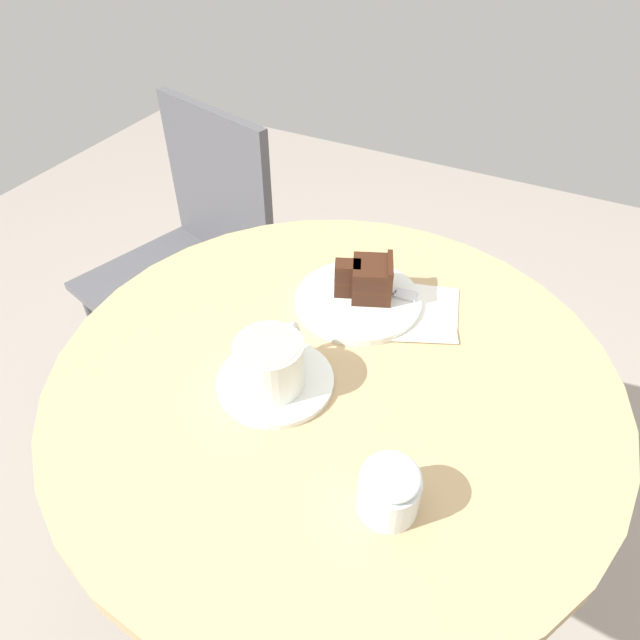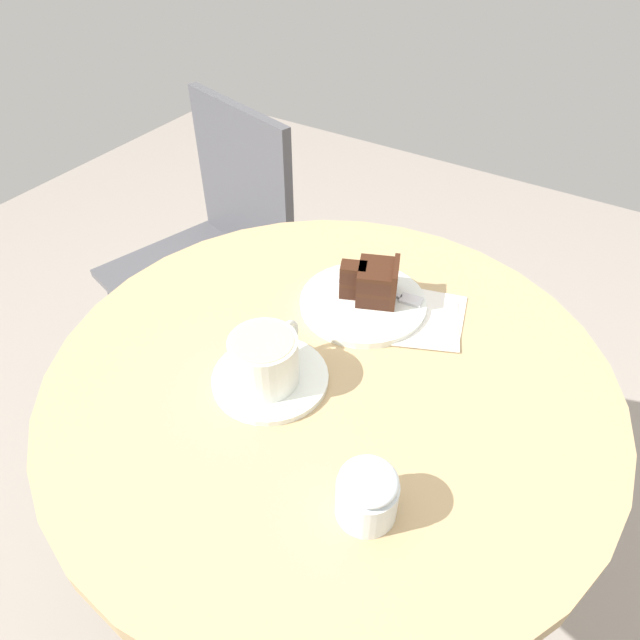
# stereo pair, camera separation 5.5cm
# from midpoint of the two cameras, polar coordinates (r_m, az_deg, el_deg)

# --- Properties ---
(ground_plane) EXTENTS (4.40, 4.40, 0.01)m
(ground_plane) POSITION_cam_midpoint_polar(r_m,az_deg,el_deg) (1.45, -0.35, -26.26)
(ground_plane) COLOR gray
(ground_plane) RESTS_ON ground
(cafe_table) EXTENTS (0.79, 0.79, 0.76)m
(cafe_table) POSITION_cam_midpoint_polar(r_m,az_deg,el_deg) (0.89, -0.52, -10.54)
(cafe_table) COLOR tan
(cafe_table) RESTS_ON ground
(saucer) EXTENTS (0.16, 0.16, 0.01)m
(saucer) POSITION_cam_midpoint_polar(r_m,az_deg,el_deg) (0.78, -6.47, -6.16)
(saucer) COLOR silver
(saucer) RESTS_ON cafe_table
(coffee_cup) EXTENTS (0.12, 0.09, 0.07)m
(coffee_cup) POSITION_cam_midpoint_polar(r_m,az_deg,el_deg) (0.75, -7.05, -4.26)
(coffee_cup) COLOR silver
(coffee_cup) RESTS_ON saucer
(teaspoon) EXTENTS (0.10, 0.05, 0.00)m
(teaspoon) POSITION_cam_midpoint_polar(r_m,az_deg,el_deg) (0.81, -6.76, -3.51)
(teaspoon) COLOR silver
(teaspoon) RESTS_ON saucer
(cake_plate) EXTENTS (0.20, 0.20, 0.01)m
(cake_plate) POSITION_cam_midpoint_polar(r_m,az_deg,el_deg) (0.90, 2.11, 1.93)
(cake_plate) COLOR silver
(cake_plate) RESTS_ON cafe_table
(cake_slice) EXTENTS (0.08, 0.10, 0.06)m
(cake_slice) POSITION_cam_midpoint_polar(r_m,az_deg,el_deg) (0.89, 3.12, 4.05)
(cake_slice) COLOR #381E14
(cake_slice) RESTS_ON cake_plate
(fork) EXTENTS (0.03, 0.14, 0.00)m
(fork) POSITION_cam_midpoint_polar(r_m,az_deg,el_deg) (0.91, 4.71, 2.93)
(fork) COLOR silver
(fork) RESTS_ON cake_plate
(napkin) EXTENTS (0.17, 0.16, 0.00)m
(napkin) POSITION_cam_midpoint_polar(r_m,az_deg,el_deg) (0.89, 7.81, 0.73)
(napkin) COLOR silver
(napkin) RESTS_ON cafe_table
(cafe_chair) EXTENTS (0.47, 0.47, 0.86)m
(cafe_chair) POSITION_cam_midpoint_polar(r_m,az_deg,el_deg) (1.48, -13.38, 6.70)
(cafe_chair) COLOR #4C4C51
(cafe_chair) RESTS_ON ground
(sugar_pot) EXTENTS (0.07, 0.07, 0.07)m
(sugar_pot) POSITION_cam_midpoint_polar(r_m,az_deg,el_deg) (0.64, 4.46, -16.61)
(sugar_pot) COLOR silver
(sugar_pot) RESTS_ON cafe_table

